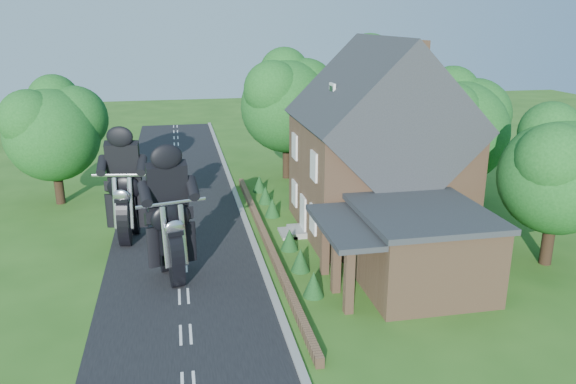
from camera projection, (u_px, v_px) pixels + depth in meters
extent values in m
plane|color=#2B5B19|center=(184.00, 297.00, 23.29)|extent=(120.00, 120.00, 0.00)
cube|color=black|center=(184.00, 296.00, 23.29)|extent=(7.00, 80.00, 0.02)
cube|color=gray|center=(270.00, 287.00, 23.96)|extent=(0.30, 80.00, 0.12)
cube|color=brown|center=(266.00, 240.00, 28.72)|extent=(0.30, 22.00, 0.40)
cube|color=brown|center=(377.00, 176.00, 29.99)|extent=(8.00, 8.00, 6.00)
cube|color=#26292D|center=(380.00, 120.00, 29.10)|extent=(8.48, 8.64, 8.48)
cube|color=brown|center=(420.00, 56.00, 28.53)|extent=(0.60, 0.90, 1.60)
cube|color=white|center=(332.00, 92.00, 28.17)|extent=(0.12, 0.80, 0.90)
cube|color=black|center=(331.00, 92.00, 28.16)|extent=(0.04, 0.55, 0.65)
cube|color=white|center=(303.00, 215.00, 29.81)|extent=(0.10, 1.10, 2.10)
cube|color=gray|center=(297.00, 231.00, 30.01)|extent=(0.80, 1.60, 0.30)
cube|color=gray|center=(288.00, 233.00, 29.94)|extent=(0.80, 1.60, 0.15)
cube|color=white|center=(313.00, 219.00, 27.59)|extent=(0.10, 1.10, 1.40)
cube|color=black|center=(313.00, 219.00, 27.58)|extent=(0.04, 0.92, 1.22)
cube|color=white|center=(294.00, 193.00, 31.70)|extent=(0.10, 1.10, 1.40)
cube|color=black|center=(294.00, 193.00, 31.70)|extent=(0.04, 0.92, 1.22)
cube|color=white|center=(314.00, 166.00, 26.78)|extent=(0.10, 1.10, 1.40)
cube|color=black|center=(313.00, 166.00, 26.78)|extent=(0.04, 0.92, 1.22)
cube|color=white|center=(295.00, 146.00, 30.90)|extent=(0.10, 1.10, 1.40)
cube|color=black|center=(294.00, 146.00, 30.90)|extent=(0.04, 0.92, 1.22)
cube|color=brown|center=(420.00, 250.00, 23.95)|extent=(5.00, 5.60, 3.20)
cube|color=#26292D|center=(422.00, 212.00, 23.44)|extent=(5.30, 5.94, 0.24)
cube|color=#26292D|center=(351.00, 225.00, 22.96)|extent=(2.60, 5.32, 0.22)
cube|color=brown|center=(349.00, 280.00, 21.63)|extent=(0.35, 0.35, 2.80)
cube|color=brown|center=(336.00, 261.00, 23.31)|extent=(0.35, 0.35, 2.80)
cube|color=brown|center=(325.00, 245.00, 25.00)|extent=(0.35, 0.35, 2.80)
cylinder|color=black|center=(553.00, 235.00, 26.08)|extent=(0.56, 0.56, 2.80)
sphere|color=#154C19|center=(562.00, 177.00, 25.24)|extent=(5.20, 5.20, 5.20)
sphere|color=#154C19|center=(558.00, 159.00, 24.03)|extent=(3.22, 3.22, 3.22)
sphere|color=#154C19|center=(555.00, 133.00, 25.69)|extent=(2.86, 2.86, 2.86)
cylinder|color=black|center=(456.00, 183.00, 33.91)|extent=(0.56, 0.56, 3.00)
sphere|color=#154C19|center=(461.00, 132.00, 32.98)|extent=(6.00, 6.00, 6.00)
sphere|color=#154C19|center=(478.00, 115.00, 33.52)|extent=(4.32, 4.32, 4.32)
sphere|color=#154C19|center=(453.00, 115.00, 31.58)|extent=(3.72, 3.72, 3.72)
sphere|color=#154C19|center=(456.00, 94.00, 33.49)|extent=(3.30, 3.30, 3.30)
cylinder|color=black|center=(375.00, 153.00, 40.37)|extent=(0.56, 0.56, 3.60)
sphere|color=#154C19|center=(377.00, 100.00, 39.25)|extent=(7.20, 7.20, 7.20)
sphere|color=#154C19|center=(396.00, 83.00, 39.91)|extent=(5.18, 5.18, 5.18)
sphere|color=#154C19|center=(366.00, 81.00, 37.58)|extent=(4.46, 4.46, 4.46)
sphere|color=#154C19|center=(373.00, 62.00, 39.87)|extent=(3.96, 3.96, 3.96)
cylinder|color=black|center=(290.00, 155.00, 40.21)|extent=(0.56, 0.56, 3.40)
sphere|color=#154C19|center=(290.00, 106.00, 39.18)|extent=(6.40, 6.40, 6.40)
sphere|color=#154C19|center=(308.00, 91.00, 39.77)|extent=(4.61, 4.61, 4.61)
sphere|color=#154C19|center=(277.00, 90.00, 37.69)|extent=(3.97, 3.97, 3.97)
sphere|color=#154C19|center=(288.00, 72.00, 39.73)|extent=(3.52, 3.52, 3.52)
cylinder|color=black|center=(63.00, 182.00, 34.66)|extent=(0.56, 0.56, 2.80)
sphere|color=#154C19|center=(57.00, 135.00, 33.79)|extent=(5.60, 5.60, 5.60)
sphere|color=#154C19|center=(79.00, 119.00, 34.30)|extent=(4.03, 4.03, 4.03)
sphere|color=#154C19|center=(34.00, 119.00, 32.49)|extent=(3.47, 3.47, 3.47)
sphere|color=#154C19|center=(58.00, 100.00, 34.28)|extent=(3.08, 3.08, 3.08)
cone|color=#123816|center=(314.00, 284.00, 23.19)|extent=(0.90, 0.90, 1.10)
cone|color=#123816|center=(300.00, 260.00, 25.53)|extent=(0.90, 0.90, 1.10)
cone|color=#123816|center=(289.00, 239.00, 27.87)|extent=(0.90, 0.90, 1.10)
cone|color=#123816|center=(272.00, 207.00, 32.55)|extent=(0.90, 0.90, 1.10)
cone|color=#123816|center=(265.00, 195.00, 34.89)|extent=(0.90, 0.90, 1.10)
cone|color=#123816|center=(259.00, 184.00, 37.23)|extent=(0.90, 0.90, 1.10)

